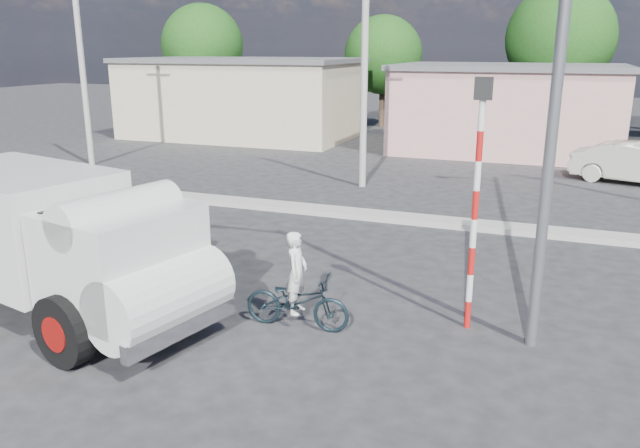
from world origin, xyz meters
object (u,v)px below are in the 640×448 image
(traffic_pole, at_px, (477,185))
(streetlight, at_px, (550,37))
(truck, at_px, (58,241))
(car_cream, at_px, (637,164))
(cyclist, at_px, (297,289))
(bicycle, at_px, (297,301))

(traffic_pole, distance_m, streetlight, 2.56)
(truck, xyz_separation_m, car_cream, (11.00, 16.67, -0.73))
(cyclist, relative_size, traffic_pole, 0.34)
(car_cream, bearing_deg, traffic_pole, 179.74)
(car_cream, bearing_deg, truck, 161.65)
(cyclist, bearing_deg, car_cream, -27.30)
(traffic_pole, xyz_separation_m, streetlight, (0.94, -0.30, 2.37))
(bicycle, distance_m, cyclist, 0.24)
(cyclist, xyz_separation_m, streetlight, (3.77, 0.79, 4.22))
(cyclist, relative_size, car_cream, 0.33)
(cyclist, xyz_separation_m, car_cream, (6.80, 15.58, -0.00))
(bicycle, distance_m, car_cream, 17.01)
(cyclist, bearing_deg, bicycle, -0.00)
(truck, bearing_deg, streetlight, 26.51)
(truck, relative_size, bicycle, 3.53)
(truck, distance_m, traffic_pole, 7.44)
(truck, distance_m, streetlight, 8.90)
(bicycle, distance_m, streetlight, 5.89)
(car_cream, bearing_deg, streetlight, -176.53)
(truck, bearing_deg, car_cream, 69.84)
(cyclist, distance_m, car_cream, 17.00)
(bicycle, bearing_deg, car_cream, -27.30)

